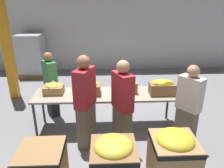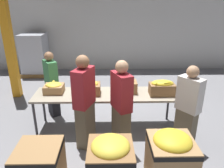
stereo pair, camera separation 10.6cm
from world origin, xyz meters
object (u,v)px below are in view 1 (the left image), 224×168
support_pillar (3,24)px  volunteer_3 (188,108)px  donation_bin_0 (42,166)px  donation_bin_2 (173,157)px  banana_box_3 (162,87)px  pallet_stack_0 (32,56)px  banana_box_2 (125,85)px  sorting_table (106,96)px  volunteer_1 (122,106)px  volunteer_2 (51,85)px  banana_box_1 (90,88)px  donation_bin_1 (114,161)px  banana_box_0 (54,88)px  volunteer_0 (86,103)px

support_pillar → volunteer_3: bearing=-30.5°
donation_bin_0 → donation_bin_2: (1.89, 0.00, 0.10)m
banana_box_3 → pallet_stack_0: (-3.69, 3.70, -0.23)m
banana_box_2 → donation_bin_2: (0.55, -1.63, -0.49)m
donation_bin_0 → support_pillar: 3.98m
sorting_table → volunteer_1: 0.71m
volunteer_2 → donation_bin_2: bearing=12.8°
banana_box_2 → volunteer_1: (-0.11, -0.73, -0.11)m
banana_box_1 → donation_bin_0: bearing=-112.1°
banana_box_1 → support_pillar: support_pillar is taller
sorting_table → banana_box_3: (1.12, -0.07, 0.21)m
volunteer_2 → support_pillar: 2.10m
banana_box_3 → donation_bin_1: (-1.05, -1.47, -0.54)m
donation_bin_2 → pallet_stack_0: 6.25m
banana_box_0 → donation_bin_2: bearing=-38.9°
banana_box_3 → donation_bin_1: size_ratio=0.64×
pallet_stack_0 → donation_bin_1: bearing=-62.9°
volunteer_1 → donation_bin_1: volunteer_1 is taller
banana_box_1 → volunteer_3: size_ratio=0.27×
sorting_table → donation_bin_1: size_ratio=3.72×
donation_bin_0 → pallet_stack_0: (-1.62, 5.17, 0.37)m
volunteer_1 → volunteer_3: volunteer_1 is taller
donation_bin_1 → donation_bin_2: (0.87, 0.00, 0.04)m
donation_bin_0 → donation_bin_2: bearing=0.0°
banana_box_0 → banana_box_1: size_ratio=0.91×
support_pillar → pallet_stack_0: bearing=90.5°
banana_box_1 → volunteer_1: 0.89m
volunteer_1 → donation_bin_0: volunteer_1 is taller
volunteer_1 → donation_bin_2: bearing=-165.6°
pallet_stack_0 → volunteer_3: bearing=-46.7°
sorting_table → volunteer_1: volunteer_1 is taller
banana_box_3 → volunteer_1: volunteer_1 is taller
volunteer_2 → pallet_stack_0: bearing=171.2°
banana_box_1 → pallet_stack_0: (-2.25, 3.63, -0.21)m
banana_box_2 → pallet_stack_0: bearing=129.9°
banana_box_3 → donation_bin_0: size_ratio=0.77×
volunteer_3 → pallet_stack_0: size_ratio=1.07×
volunteer_1 → volunteer_2: (-1.53, 1.27, -0.07)m
banana_box_1 → volunteer_2: volunteer_2 is taller
volunteer_3 → donation_bin_0: size_ratio=2.41×
pallet_stack_0 → banana_box_1: bearing=-58.2°
volunteer_1 → support_pillar: (-2.83, 2.36, 1.17)m
banana_box_0 → donation_bin_0: 1.72m
sorting_table → donation_bin_2: bearing=-58.5°
volunteer_0 → donation_bin_0: (-0.58, -0.97, -0.51)m
banana_box_3 → volunteer_1: bearing=-145.9°
donation_bin_2 → volunteer_1: bearing=126.8°
volunteer_1 → sorting_table: bearing=0.7°
banana_box_3 → volunteer_0: (-1.50, -0.49, -0.09)m
banana_box_0 → banana_box_2: banana_box_2 is taller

